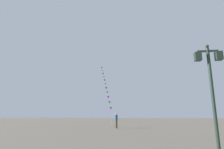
# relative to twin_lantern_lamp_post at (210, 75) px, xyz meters

# --- Properties ---
(ground_plane) EXTENTS (160.00, 160.00, 0.00)m
(ground_plane) POSITION_rel_twin_lantern_lamp_post_xyz_m (-3.26, 11.94, -3.23)
(ground_plane) COLOR #756B5B
(twin_lantern_lamp_post) EXTENTS (1.19, 0.28, 4.67)m
(twin_lantern_lamp_post) POSITION_rel_twin_lantern_lamp_post_xyz_m (0.00, 0.00, 0.00)
(twin_lantern_lamp_post) COLOR #1E2D23
(twin_lantern_lamp_post) RESTS_ON ground_plane
(kite_train) EXTENTS (4.52, 14.78, 11.65)m
(kite_train) POSITION_rel_twin_lantern_lamp_post_xyz_m (-8.22, 22.93, 3.05)
(kite_train) COLOR brown
(kite_train) RESTS_ON ground_plane
(kite_flyer) EXTENTS (0.33, 0.63, 1.71)m
(kite_flyer) POSITION_rel_twin_lantern_lamp_post_xyz_m (-5.54, 13.39, -2.33)
(kite_flyer) COLOR brown
(kite_flyer) RESTS_ON ground_plane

